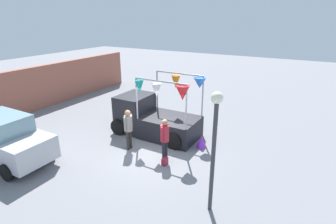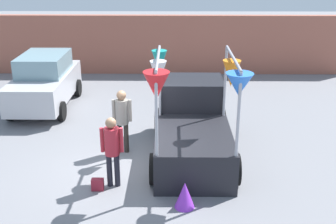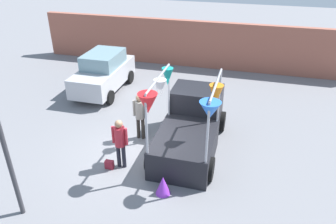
{
  "view_description": "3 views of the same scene",
  "coord_description": "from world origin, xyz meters",
  "px_view_note": "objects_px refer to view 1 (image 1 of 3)",
  "views": [
    {
      "loc": [
        -8.33,
        -5.46,
        5.45
      ],
      "look_at": [
        1.0,
        -0.22,
        1.5
      ],
      "focal_mm": 28.0,
      "sensor_mm": 36.0,
      "label": 1
    },
    {
      "loc": [
        1.04,
        -9.51,
        5.21
      ],
      "look_at": [
        0.94,
        -0.06,
        1.58
      ],
      "focal_mm": 45.0,
      "sensor_mm": 36.0,
      "label": 2
    },
    {
      "loc": [
        3.39,
        -8.74,
        6.67
      ],
      "look_at": [
        0.91,
        0.38,
        1.57
      ],
      "focal_mm": 35.0,
      "sensor_mm": 36.0,
      "label": 3
    }
  ],
  "objects_px": {
    "street_lamp": "(215,136)",
    "vendor_truck": "(152,116)",
    "parked_car": "(5,139)",
    "handbag": "(165,161)",
    "folded_kite_bundle_violet": "(201,141)",
    "person_customer": "(165,136)",
    "person_vendor": "(128,126)"
  },
  "relations": [
    {
      "from": "street_lamp",
      "to": "vendor_truck",
      "type": "bearing_deg",
      "value": 49.79
    },
    {
      "from": "parked_car",
      "to": "handbag",
      "type": "xyz_separation_m",
      "value": [
        2.74,
        -5.59,
        -0.8
      ]
    },
    {
      "from": "vendor_truck",
      "to": "folded_kite_bundle_violet",
      "type": "xyz_separation_m",
      "value": [
        -0.25,
        -2.7,
        -0.57
      ]
    },
    {
      "from": "parked_car",
      "to": "handbag",
      "type": "relative_size",
      "value": 14.29
    },
    {
      "from": "person_customer",
      "to": "person_vendor",
      "type": "distance_m",
      "value": 1.79
    },
    {
      "from": "street_lamp",
      "to": "folded_kite_bundle_violet",
      "type": "distance_m",
      "value": 4.43
    },
    {
      "from": "vendor_truck",
      "to": "parked_car",
      "type": "distance_m",
      "value": 6.14
    },
    {
      "from": "person_vendor",
      "to": "handbag",
      "type": "distance_m",
      "value": 2.24
    },
    {
      "from": "street_lamp",
      "to": "folded_kite_bundle_violet",
      "type": "height_order",
      "value": "street_lamp"
    },
    {
      "from": "street_lamp",
      "to": "folded_kite_bundle_violet",
      "type": "bearing_deg",
      "value": 26.37
    },
    {
      "from": "handbag",
      "to": "street_lamp",
      "type": "bearing_deg",
      "value": -121.67
    },
    {
      "from": "parked_car",
      "to": "person_customer",
      "type": "relative_size",
      "value": 2.31
    },
    {
      "from": "person_customer",
      "to": "street_lamp",
      "type": "relative_size",
      "value": 0.47
    },
    {
      "from": "vendor_truck",
      "to": "street_lamp",
      "type": "height_order",
      "value": "street_lamp"
    },
    {
      "from": "street_lamp",
      "to": "person_vendor",
      "type": "bearing_deg",
      "value": 67.01
    },
    {
      "from": "person_customer",
      "to": "handbag",
      "type": "height_order",
      "value": "person_customer"
    },
    {
      "from": "person_vendor",
      "to": "vendor_truck",
      "type": "bearing_deg",
      "value": 0.63
    },
    {
      "from": "parked_car",
      "to": "street_lamp",
      "type": "height_order",
      "value": "street_lamp"
    },
    {
      "from": "vendor_truck",
      "to": "street_lamp",
      "type": "xyz_separation_m",
      "value": [
        -3.74,
        -4.43,
        1.53
      ]
    },
    {
      "from": "person_customer",
      "to": "street_lamp",
      "type": "height_order",
      "value": "street_lamp"
    },
    {
      "from": "vendor_truck",
      "to": "person_customer",
      "type": "xyz_separation_m",
      "value": [
        -1.9,
        -1.81,
        0.18
      ]
    },
    {
      "from": "person_vendor",
      "to": "street_lamp",
      "type": "bearing_deg",
      "value": -112.99
    },
    {
      "from": "parked_car",
      "to": "folded_kite_bundle_violet",
      "type": "xyz_separation_m",
      "value": [
        4.74,
        -6.27,
        -0.64
      ]
    },
    {
      "from": "parked_car",
      "to": "person_vendor",
      "type": "xyz_separation_m",
      "value": [
        3.12,
        -3.59,
        0.14
      ]
    },
    {
      "from": "handbag",
      "to": "parked_car",
      "type": "bearing_deg",
      "value": 116.1
    },
    {
      "from": "person_customer",
      "to": "vendor_truck",
      "type": "bearing_deg",
      "value": 43.62
    },
    {
      "from": "person_customer",
      "to": "street_lamp",
      "type": "xyz_separation_m",
      "value": [
        -1.84,
        -2.61,
        1.35
      ]
    },
    {
      "from": "person_vendor",
      "to": "person_customer",
      "type": "bearing_deg",
      "value": -91.02
    },
    {
      "from": "vendor_truck",
      "to": "handbag",
      "type": "height_order",
      "value": "vendor_truck"
    },
    {
      "from": "vendor_truck",
      "to": "person_customer",
      "type": "relative_size",
      "value": 2.39
    },
    {
      "from": "person_customer",
      "to": "person_vendor",
      "type": "bearing_deg",
      "value": 88.98
    },
    {
      "from": "person_vendor",
      "to": "folded_kite_bundle_violet",
      "type": "relative_size",
      "value": 2.97
    }
  ]
}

